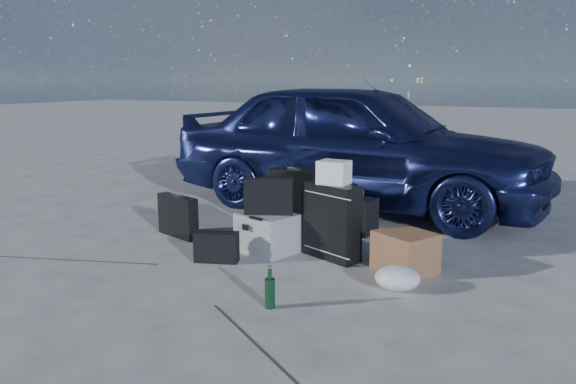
% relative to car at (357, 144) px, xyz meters
% --- Properties ---
extents(ground, '(60.00, 60.00, 0.00)m').
position_rel_car_xyz_m(ground, '(-0.05, -2.59, -0.75)').
color(ground, beige).
rests_on(ground, ground).
extents(car, '(4.52, 2.02, 1.51)m').
position_rel_car_xyz_m(car, '(0.00, 0.00, 0.00)').
color(car, navy).
rests_on(car, ground).
extents(pelican_case, '(0.56, 0.51, 0.34)m').
position_rel_car_xyz_m(pelican_case, '(-0.07, -2.09, -0.58)').
color(pelican_case, '#ABADB1').
rests_on(pelican_case, ground).
extents(laptop_bag, '(0.43, 0.26, 0.32)m').
position_rel_car_xyz_m(laptop_bag, '(-0.06, -2.09, -0.25)').
color(laptop_bag, black).
rests_on(laptop_bag, pelican_case).
extents(briefcase, '(0.52, 0.27, 0.40)m').
position_rel_car_xyz_m(briefcase, '(-1.09, -2.05, -0.55)').
color(briefcase, black).
rests_on(briefcase, ground).
extents(suitcase_left, '(0.51, 0.23, 0.65)m').
position_rel_car_xyz_m(suitcase_left, '(-0.12, -1.46, -0.43)').
color(suitcase_left, black).
rests_on(suitcase_left, ground).
extents(suitcase_right, '(0.57, 0.38, 0.64)m').
position_rel_car_xyz_m(suitcase_right, '(0.50, -2.01, -0.43)').
color(suitcase_right, black).
rests_on(suitcase_right, ground).
extents(white_carton, '(0.25, 0.20, 0.20)m').
position_rel_car_xyz_m(white_carton, '(0.51, -2.00, -0.01)').
color(white_carton, silver).
rests_on(white_carton, suitcase_right).
extents(duffel_bag, '(0.73, 0.38, 0.35)m').
position_rel_car_xyz_m(duffel_bag, '(0.25, -1.13, -0.58)').
color(duffel_bag, black).
rests_on(duffel_bag, ground).
extents(flat_box_white, '(0.41, 0.32, 0.07)m').
position_rel_car_xyz_m(flat_box_white, '(0.23, -1.14, -0.37)').
color(flat_box_white, silver).
rests_on(flat_box_white, duffel_bag).
extents(flat_box_black, '(0.35, 0.29, 0.07)m').
position_rel_car_xyz_m(flat_box_black, '(0.22, -1.14, -0.30)').
color(flat_box_black, black).
rests_on(flat_box_black, flat_box_white).
extents(cardboard_box, '(0.55, 0.53, 0.32)m').
position_rel_car_xyz_m(cardboard_box, '(1.15, -2.06, -0.60)').
color(cardboard_box, '#8E5C3E').
rests_on(cardboard_box, ground).
extents(plastic_bag, '(0.39, 0.35, 0.18)m').
position_rel_car_xyz_m(plastic_bag, '(1.21, -2.49, -0.66)').
color(plastic_bag, silver).
rests_on(plastic_bag, ground).
extents(messenger_bag, '(0.39, 0.25, 0.25)m').
position_rel_car_xyz_m(messenger_bag, '(-0.32, -2.54, -0.63)').
color(messenger_bag, black).
rests_on(messenger_bag, ground).
extents(green_bottle, '(0.08, 0.08, 0.28)m').
position_rel_car_xyz_m(green_bottle, '(0.54, -3.19, -0.62)').
color(green_bottle, black).
rests_on(green_bottle, ground).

